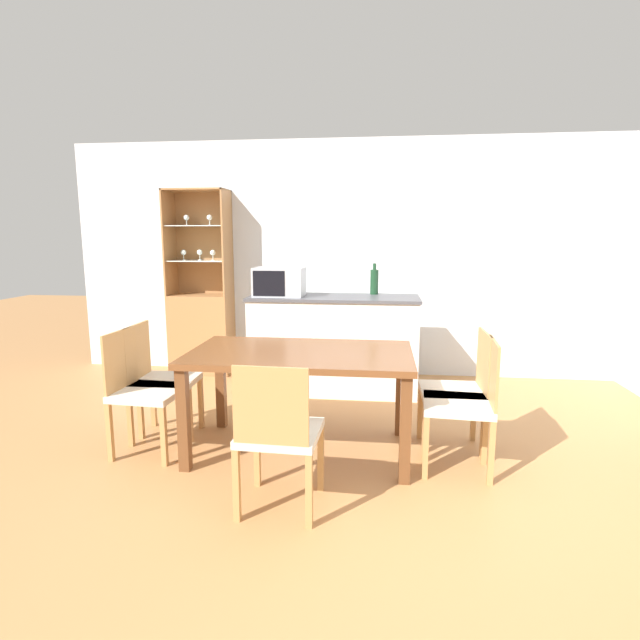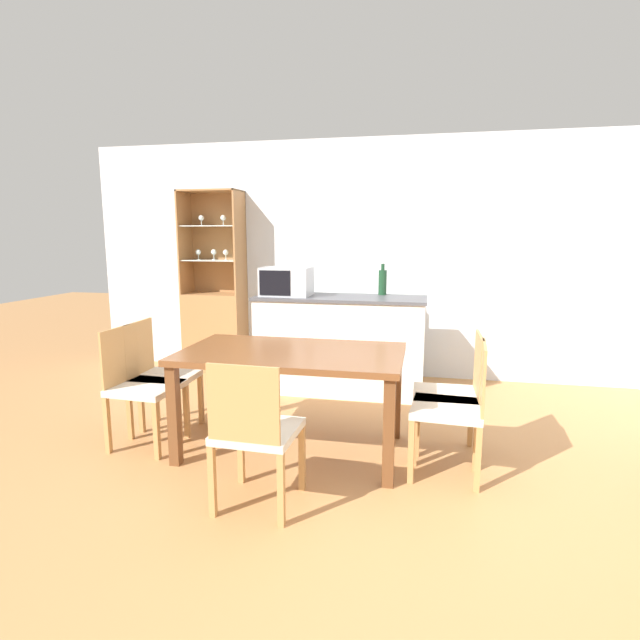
% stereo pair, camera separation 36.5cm
% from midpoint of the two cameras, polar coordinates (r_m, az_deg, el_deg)
% --- Properties ---
extents(ground_plane, '(18.00, 18.00, 0.00)m').
position_cam_midpoint_polar(ground_plane, '(3.24, 2.25, -18.60)').
color(ground_plane, '#B27A47').
extents(wall_back, '(6.80, 0.06, 2.55)m').
position_cam_midpoint_polar(wall_back, '(5.49, 4.57, 6.92)').
color(wall_back, silver).
rests_on(wall_back, ground_plane).
extents(kitchen_counter, '(1.65, 0.59, 0.95)m').
position_cam_midpoint_polar(kitchen_counter, '(4.92, -0.55, -2.76)').
color(kitchen_counter, white).
rests_on(kitchen_counter, ground_plane).
extents(display_cabinet, '(0.67, 0.37, 2.02)m').
position_cam_midpoint_polar(display_cabinet, '(5.77, -15.14, 0.04)').
color(display_cabinet, '#A37042').
rests_on(display_cabinet, ground_plane).
extents(dining_table, '(1.55, 0.90, 0.74)m').
position_cam_midpoint_polar(dining_table, '(3.51, -5.20, -5.02)').
color(dining_table, brown).
rests_on(dining_table, ground_plane).
extents(dining_chair_side_left_far, '(0.45, 0.45, 0.88)m').
position_cam_midpoint_polar(dining_chair_side_left_far, '(4.06, -20.35, -6.44)').
color(dining_chair_side_left_far, beige).
rests_on(dining_chair_side_left_far, ground_plane).
extents(dining_chair_side_right_near, '(0.47, 0.47, 0.88)m').
position_cam_midpoint_polar(dining_chair_side_right_near, '(3.39, 13.26, -9.26)').
color(dining_chair_side_right_near, beige).
rests_on(dining_chair_side_right_near, ground_plane).
extents(dining_chair_side_left_near, '(0.46, 0.46, 0.88)m').
position_cam_midpoint_polar(dining_chair_side_left_near, '(3.83, -22.16, -7.49)').
color(dining_chair_side_left_near, beige).
rests_on(dining_chair_side_left_near, ground_plane).
extents(dining_chair_head_near, '(0.45, 0.45, 0.88)m').
position_cam_midpoint_polar(dining_chair_head_near, '(2.86, -8.52, -12.76)').
color(dining_chair_head_near, beige).
rests_on(dining_chair_head_near, ground_plane).
extents(dining_chair_side_right_far, '(0.44, 0.44, 0.88)m').
position_cam_midpoint_polar(dining_chair_side_right_far, '(3.65, 12.80, -7.88)').
color(dining_chair_side_right_far, beige).
rests_on(dining_chair_side_right_far, ground_plane).
extents(microwave, '(0.48, 0.36, 0.28)m').
position_cam_midpoint_polar(microwave, '(4.89, -6.81, 4.36)').
color(microwave, '#B7BABF').
rests_on(microwave, kitchen_counter).
extents(wine_bottle, '(0.08, 0.08, 0.31)m').
position_cam_midpoint_polar(wine_bottle, '(5.01, 4.16, 4.42)').
color(wine_bottle, '#193D23').
rests_on(wine_bottle, kitchen_counter).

